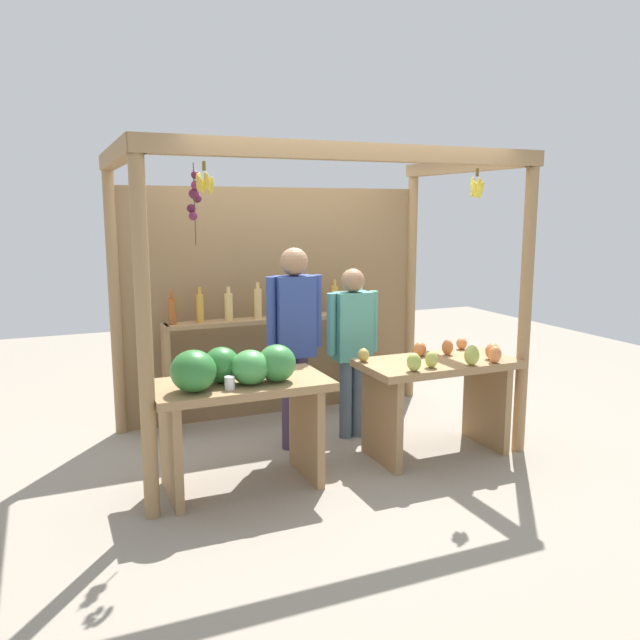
{
  "coord_description": "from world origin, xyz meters",
  "views": [
    {
      "loc": [
        -2.05,
        -4.96,
        2.0
      ],
      "look_at": [
        0.0,
        -0.18,
        1.1
      ],
      "focal_mm": 36.21,
      "sensor_mm": 36.0,
      "label": 1
    }
  ],
  "objects": [
    {
      "name": "ground_plane",
      "position": [
        0.0,
        0.0,
        0.0
      ],
      "size": [
        12.0,
        12.0,
        0.0
      ],
      "primitive_type": "plane",
      "color": "gray",
      "rests_on": "ground"
    },
    {
      "name": "vendor_man",
      "position": [
        -0.19,
        -0.09,
        1.02
      ],
      "size": [
        0.48,
        0.23,
        1.69
      ],
      "rotation": [
        0.0,
        0.0,
        -0.08
      ],
      "color": "#43314D",
      "rests_on": "ground"
    },
    {
      "name": "fruit_counter_left",
      "position": [
        -0.86,
        -0.71,
        0.72
      ],
      "size": [
        1.26,
        0.65,
        1.08
      ],
      "color": "#99754C",
      "rests_on": "ground"
    },
    {
      "name": "fruit_counter_right",
      "position": [
        0.83,
        -0.67,
        0.59
      ],
      "size": [
        1.28,
        0.66,
        0.95
      ],
      "color": "#99754C",
      "rests_on": "ground"
    },
    {
      "name": "bottle_shelf_unit",
      "position": [
        -0.14,
        0.66,
        0.81
      ],
      "size": [
        2.01,
        0.22,
        1.35
      ],
      "color": "#99754C",
      "rests_on": "ground"
    },
    {
      "name": "market_stall",
      "position": [
        -0.0,
        0.43,
        1.41
      ],
      "size": [
        3.13,
        1.88,
        2.45
      ],
      "color": "#99754C",
      "rests_on": "ground"
    },
    {
      "name": "vendor_woman",
      "position": [
        0.37,
        -0.03,
        0.89
      ],
      "size": [
        0.48,
        0.2,
        1.5
      ],
      "rotation": [
        0.0,
        0.0,
        -0.2
      ],
      "color": "#4A5A6B",
      "rests_on": "ground"
    }
  ]
}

